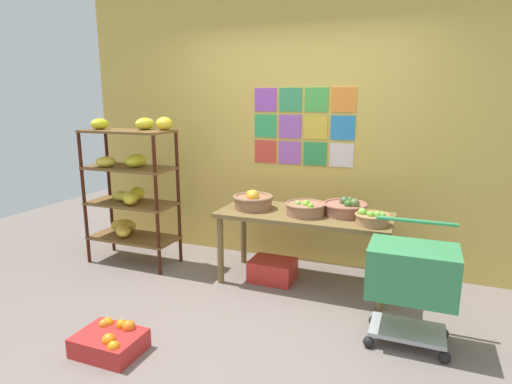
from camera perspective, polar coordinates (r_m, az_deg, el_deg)
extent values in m
plane|color=slate|center=(3.49, -2.27, -17.54)|extent=(9.07, 9.07, 0.00)
cube|color=gold|center=(4.50, 5.76, 8.67)|extent=(5.03, 0.06, 2.90)
cube|color=purple|center=(4.57, 1.29, 12.29)|extent=(0.24, 0.01, 0.24)
cube|color=#37965D|center=(4.48, 4.66, 12.25)|extent=(0.24, 0.01, 0.24)
cube|color=green|center=(4.41, 8.14, 12.17)|extent=(0.24, 0.01, 0.24)
cube|color=orange|center=(4.35, 11.72, 12.04)|extent=(0.24, 0.01, 0.24)
cube|color=#33A45D|center=(4.58, 1.28, 8.86)|extent=(0.24, 0.01, 0.24)
cube|color=#9554B7|center=(4.49, 4.59, 8.76)|extent=(0.24, 0.01, 0.24)
cube|color=gold|center=(4.42, 8.03, 8.62)|extent=(0.24, 0.01, 0.24)
cube|color=#2B81BF|center=(4.36, 11.57, 8.44)|extent=(0.24, 0.01, 0.24)
cube|color=#D14133|center=(4.60, 1.26, 5.45)|extent=(0.24, 0.01, 0.24)
cube|color=#A355B5|center=(4.52, 4.53, 5.28)|extent=(0.24, 0.01, 0.24)
cube|color=#31924D|center=(4.44, 7.92, 5.09)|extent=(0.24, 0.01, 0.24)
cube|color=silver|center=(4.39, 11.41, 4.87)|extent=(0.24, 0.01, 0.24)
cylinder|color=#3A160A|center=(4.83, -22.10, -0.79)|extent=(0.04, 0.04, 1.43)
cylinder|color=#3A160A|center=(4.26, -13.19, -1.86)|extent=(0.04, 0.04, 1.43)
cylinder|color=#3A160A|center=(5.11, -19.06, 0.14)|extent=(0.04, 0.04, 1.43)
cylinder|color=#3A160A|center=(4.58, -10.37, -0.74)|extent=(0.04, 0.04, 1.43)
cube|color=brown|center=(4.80, -16.07, -5.88)|extent=(0.95, 0.43, 0.03)
ellipsoid|color=yellow|center=(4.95, -17.39, -4.34)|extent=(0.31, 0.22, 0.15)
ellipsoid|color=yellow|center=(4.80, -17.44, -5.01)|extent=(0.30, 0.29, 0.12)
cube|color=brown|center=(4.69, -16.35, -1.47)|extent=(0.95, 0.43, 0.02)
ellipsoid|color=yellow|center=(4.66, -16.69, -0.72)|extent=(0.32, 0.25, 0.11)
ellipsoid|color=gold|center=(4.57, -16.52, -0.84)|extent=(0.26, 0.27, 0.13)
ellipsoid|color=yellow|center=(4.77, -17.62, -0.52)|extent=(0.22, 0.15, 0.11)
ellipsoid|color=yellow|center=(4.74, -15.72, -0.22)|extent=(0.20, 0.27, 0.15)
cube|color=brown|center=(4.62, -16.63, 3.11)|extent=(0.95, 0.43, 0.02)
ellipsoid|color=yellow|center=(4.56, -15.83, 4.07)|extent=(0.18, 0.29, 0.14)
ellipsoid|color=yellow|center=(4.67, -19.49, 3.86)|extent=(0.26, 0.26, 0.11)
cube|color=brown|center=(4.58, -16.93, 7.81)|extent=(0.95, 0.43, 0.02)
ellipsoid|color=yellow|center=(4.45, -12.23, 8.97)|extent=(0.20, 0.23, 0.13)
ellipsoid|color=yellow|center=(4.77, -20.27, 8.58)|extent=(0.18, 0.24, 0.11)
ellipsoid|color=yellow|center=(4.58, -14.69, 8.87)|extent=(0.14, 0.27, 0.12)
cube|color=brown|center=(3.99, 6.53, -3.11)|extent=(1.60, 0.68, 0.04)
cylinder|color=brown|center=(4.10, -4.81, -7.78)|extent=(0.06, 0.06, 0.66)
cylinder|color=brown|center=(3.72, 16.49, -10.40)|extent=(0.06, 0.06, 0.66)
cylinder|color=brown|center=(4.58, -1.68, -5.55)|extent=(0.06, 0.06, 0.66)
cylinder|color=brown|center=(4.24, 17.23, -7.59)|extent=(0.06, 0.06, 0.66)
cylinder|color=#98634B|center=(3.97, 11.85, -2.32)|extent=(0.37, 0.37, 0.10)
torus|color=#9E5F4F|center=(3.96, 11.88, -1.62)|extent=(0.40, 0.40, 0.03)
sphere|color=#425937|center=(3.98, 11.80, -1.23)|extent=(0.09, 0.09, 0.09)
sphere|color=#3A6526|center=(3.89, 12.30, -1.59)|extent=(0.08, 0.08, 0.08)
sphere|color=#526734|center=(3.90, 13.09, -1.51)|extent=(0.09, 0.09, 0.09)
sphere|color=#3F5928|center=(4.04, 12.49, -1.21)|extent=(0.08, 0.08, 0.08)
sphere|color=#415F34|center=(3.98, 11.78, -1.38)|extent=(0.07, 0.07, 0.07)
cylinder|color=#936443|center=(4.11, -0.38, -1.44)|extent=(0.36, 0.36, 0.11)
torus|color=#8C644A|center=(4.10, -0.38, -0.66)|extent=(0.39, 0.39, 0.03)
sphere|color=gold|center=(4.14, -0.71, -0.40)|extent=(0.10, 0.10, 0.10)
sphere|color=gold|center=(4.09, -0.37, -0.44)|extent=(0.11, 0.11, 0.11)
sphere|color=gold|center=(4.04, -0.46, -0.66)|extent=(0.11, 0.11, 0.11)
sphere|color=gold|center=(4.12, -0.39, -0.49)|extent=(0.09, 0.09, 0.09)
cylinder|color=#A97C50|center=(3.72, 15.33, -3.61)|extent=(0.27, 0.27, 0.09)
torus|color=#A4754A|center=(3.71, 15.36, -2.98)|extent=(0.29, 0.29, 0.02)
sphere|color=#7EC23D|center=(3.71, 14.08, -2.66)|extent=(0.07, 0.07, 0.07)
sphere|color=#67BA36|center=(3.67, 16.57, -3.10)|extent=(0.07, 0.07, 0.07)
sphere|color=#75BC35|center=(3.67, 15.14, -2.95)|extent=(0.07, 0.07, 0.07)
sphere|color=#69B03C|center=(3.66, 16.01, -2.98)|extent=(0.07, 0.07, 0.07)
cylinder|color=#96664A|center=(3.91, 6.67, -2.33)|extent=(0.35, 0.35, 0.10)
torus|color=#926149|center=(3.90, 6.69, -1.60)|extent=(0.37, 0.37, 0.02)
sphere|color=#73BA2F|center=(3.86, 6.67, -1.67)|extent=(0.05, 0.05, 0.05)
sphere|color=#79CD41|center=(3.92, 6.85, -1.36)|extent=(0.05, 0.05, 0.05)
sphere|color=#7FCA44|center=(3.89, 5.66, -1.53)|extent=(0.05, 0.05, 0.05)
sphere|color=#7FC62F|center=(3.91, 6.67, -1.51)|extent=(0.06, 0.06, 0.06)
sphere|color=#70C033|center=(3.93, 6.79, -1.43)|extent=(0.05, 0.05, 0.05)
sphere|color=#73D233|center=(3.80, 7.35, -1.89)|extent=(0.06, 0.06, 0.06)
cube|color=red|center=(4.21, 2.24, -10.45)|extent=(0.42, 0.32, 0.21)
cube|color=red|center=(3.31, -19.08, -18.63)|extent=(0.45, 0.34, 0.14)
sphere|color=orange|center=(3.33, -17.61, -16.66)|extent=(0.08, 0.08, 0.08)
sphere|color=orange|center=(3.40, -19.72, -16.41)|extent=(0.08, 0.08, 0.08)
sphere|color=orange|center=(3.29, -16.70, -16.92)|extent=(0.09, 0.09, 0.09)
sphere|color=orange|center=(3.12, -18.59, -19.14)|extent=(0.08, 0.08, 0.08)
sphere|color=orange|center=(3.19, -19.18, -18.30)|extent=(0.09, 0.09, 0.09)
sphere|color=orange|center=(3.41, -19.31, -16.35)|extent=(0.09, 0.09, 0.09)
sphere|color=black|center=(3.32, 14.89, -18.87)|extent=(0.08, 0.08, 0.08)
sphere|color=black|center=(3.32, 24.02, -19.61)|extent=(0.08, 0.08, 0.08)
sphere|color=black|center=(3.59, 15.54, -16.33)|extent=(0.08, 0.08, 0.08)
sphere|color=black|center=(3.59, 23.85, -16.99)|extent=(0.08, 0.08, 0.08)
cube|color=#A5A8AD|center=(3.41, 19.65, -17.07)|extent=(0.52, 0.34, 0.03)
cube|color=#348852|center=(3.22, 20.24, -9.94)|extent=(0.60, 0.42, 0.36)
cylinder|color=#348852|center=(3.35, 20.76, -3.70)|extent=(0.57, 0.03, 0.03)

